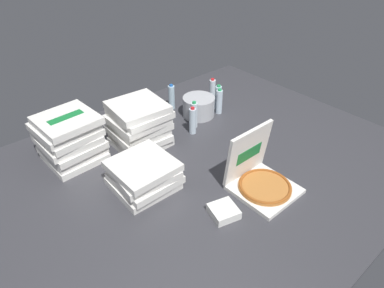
{
  "coord_description": "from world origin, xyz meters",
  "views": [
    {
      "loc": [
        -1.24,
        -1.4,
        1.54
      ],
      "look_at": [
        0.06,
        0.1,
        0.14
      ],
      "focal_mm": 31.41,
      "sensor_mm": 36.0,
      "label": 1
    }
  ],
  "objects": [
    {
      "name": "water_bottle_0",
      "position": [
        0.3,
        0.37,
        0.11
      ],
      "size": [
        0.06,
        0.06,
        0.24
      ],
      "color": "silver",
      "rests_on": "ground_plane"
    },
    {
      "name": "pizza_stack_right_mid",
      "position": [
        -0.11,
        0.52,
        0.18
      ],
      "size": [
        0.42,
        0.42,
        0.36
      ],
      "color": "white",
      "rests_on": "ground_plane"
    },
    {
      "name": "open_pizza_box",
      "position": [
        0.2,
        -0.42,
        0.08
      ],
      "size": [
        0.38,
        0.39,
        0.41
      ],
      "color": "white",
      "rests_on": "ground_plane"
    },
    {
      "name": "water_bottle_1",
      "position": [
        0.75,
        0.53,
        0.11
      ],
      "size": [
        0.06,
        0.06,
        0.24
      ],
      "color": "silver",
      "rests_on": "ground_plane"
    },
    {
      "name": "water_bottle_5",
      "position": [
        0.7,
        0.47,
        0.11
      ],
      "size": [
        0.06,
        0.06,
        0.24
      ],
      "color": "silver",
      "rests_on": "ground_plane"
    },
    {
      "name": "pizza_stack_left_far",
      "position": [
        -0.37,
        0.09,
        0.1
      ],
      "size": [
        0.41,
        0.41,
        0.2
      ],
      "color": "white",
      "rests_on": "ground_plane"
    },
    {
      "name": "napkin_pile",
      "position": [
        -0.16,
        -0.44,
        0.03
      ],
      "size": [
        0.2,
        0.2,
        0.06
      ],
      "primitive_type": "cube",
      "rotation": [
        0.0,
        0.0,
        -0.27
      ],
      "color": "white",
      "rests_on": "ground_plane"
    },
    {
      "name": "water_bottle_2",
      "position": [
        0.43,
        0.82,
        0.11
      ],
      "size": [
        0.06,
        0.06,
        0.24
      ],
      "color": "silver",
      "rests_on": "ground_plane"
    },
    {
      "name": "water_bottle_3",
      "position": [
        0.81,
        0.67,
        0.11
      ],
      "size": [
        0.06,
        0.06,
        0.24
      ],
      "color": "white",
      "rests_on": "ground_plane"
    },
    {
      "name": "pizza_stack_center_far",
      "position": [
        -0.6,
        0.69,
        0.18
      ],
      "size": [
        0.43,
        0.43,
        0.36
      ],
      "color": "white",
      "rests_on": "ground_plane"
    },
    {
      "name": "water_bottle_4",
      "position": [
        0.38,
        0.44,
        0.11
      ],
      "size": [
        0.06,
        0.06,
        0.24
      ],
      "color": "white",
      "rests_on": "ground_plane"
    },
    {
      "name": "ice_bucket",
      "position": [
        0.53,
        0.56,
        0.09
      ],
      "size": [
        0.28,
        0.28,
        0.18
      ],
      "primitive_type": "cylinder",
      "color": "#B7BABF",
      "rests_on": "ground_plane"
    },
    {
      "name": "ground_plane",
      "position": [
        0.0,
        0.0,
        -0.01
      ],
      "size": [
        3.2,
        2.4,
        0.02
      ],
      "primitive_type": "cube",
      "color": "#38383D"
    }
  ]
}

